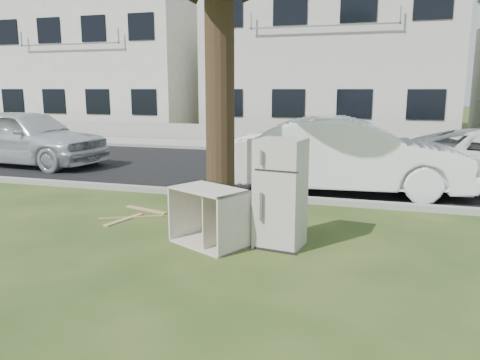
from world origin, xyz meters
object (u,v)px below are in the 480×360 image
(fridge, at_px, (280,193))
(cabinet, at_px, (209,216))
(car_left, at_px, (27,137))
(car_center, at_px, (350,156))

(fridge, distance_m, cabinet, 1.07)
(fridge, relative_size, cabinet, 1.44)
(car_left, bearing_deg, car_center, -92.63)
(car_left, bearing_deg, cabinet, -120.04)
(car_center, relative_size, car_left, 1.01)
(fridge, relative_size, car_left, 0.32)
(cabinet, bearing_deg, fridge, 40.88)
(car_center, height_order, car_left, car_left)
(fridge, xyz_separation_m, cabinet, (-0.98, -0.24, -0.35))
(fridge, distance_m, car_center, 3.89)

